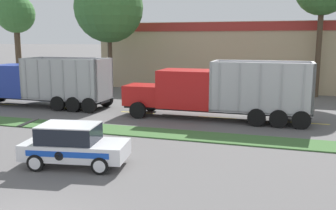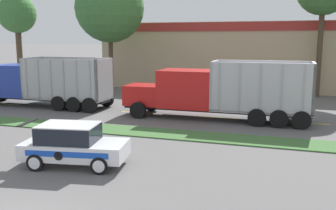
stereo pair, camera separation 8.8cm
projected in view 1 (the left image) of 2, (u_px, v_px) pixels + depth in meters
The scene contains 12 objects.
grass_verge at pixel (150, 133), 19.71m from camera, with size 120.00×1.96×0.06m, color #3D6633.
centre_line_2 at pixel (5, 104), 28.36m from camera, with size 2.40×0.14×0.01m, color yellow.
centre_line_3 at pixel (67, 108), 26.77m from camera, with size 2.40×0.14×0.01m, color yellow.
centre_line_4 at pixel (138, 113), 25.19m from camera, with size 2.40×0.14×0.01m, color yellow.
centre_line_5 at pixel (217, 117), 23.61m from camera, with size 2.40×0.14×0.01m, color yellow.
centre_line_6 at pixel (308, 123), 22.03m from camera, with size 2.40×0.14×0.01m, color yellow.
dump_truck_lead at pixel (28, 84), 27.63m from camera, with size 11.10×2.80×3.57m.
dump_truck_mid at pixel (201, 93), 23.17m from camera, with size 11.47×2.79×3.60m.
rally_car at pixel (74, 144), 14.57m from camera, with size 4.25×2.40×1.68m.
store_building_backdrop at pixel (244, 55), 40.03m from camera, with size 27.84×12.10×6.47m.
tree_behind_right at pixel (109, 1), 32.93m from camera, with size 6.11×6.11×12.19m.
tree_behind_far_right at pixel (15, 11), 40.01m from camera, with size 4.07×4.07×10.60m.
Camera 1 is at (6.59, -7.08, 4.90)m, focal length 40.00 mm.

